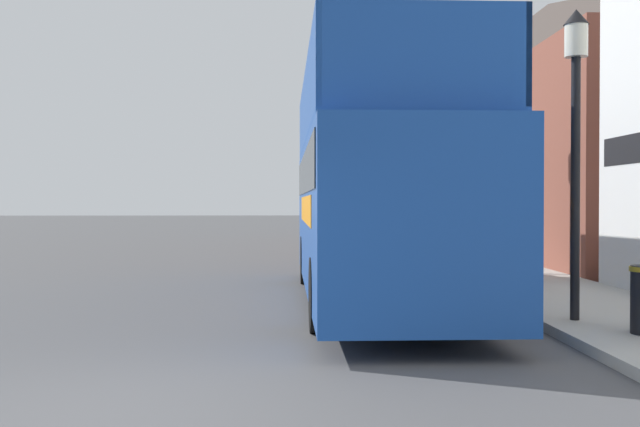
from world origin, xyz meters
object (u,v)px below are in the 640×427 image
object	(u,v)px
tour_bus	(374,201)
lamp_post_nearest	(576,104)
lamp_post_second	(467,139)
parked_car_ahead_of_bus	(377,241)

from	to	relation	value
tour_bus	lamp_post_nearest	size ratio (longest dim) A/B	2.37
tour_bus	lamp_post_second	xyz separation A→B (m)	(2.70, 4.48, 1.49)
lamp_post_nearest	lamp_post_second	distance (m)	7.51
parked_car_ahead_of_bus	lamp_post_second	xyz separation A→B (m)	(1.79, -3.71, 2.64)
lamp_post_second	tour_bus	bearing A→B (deg)	-121.08
tour_bus	lamp_post_nearest	world-z (taller)	lamp_post_nearest
lamp_post_second	lamp_post_nearest	bearing A→B (deg)	-91.26
tour_bus	lamp_post_nearest	bearing A→B (deg)	-50.93
parked_car_ahead_of_bus	lamp_post_nearest	xyz separation A→B (m)	(1.62, -11.21, 2.51)
lamp_post_second	parked_car_ahead_of_bus	bearing A→B (deg)	115.73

